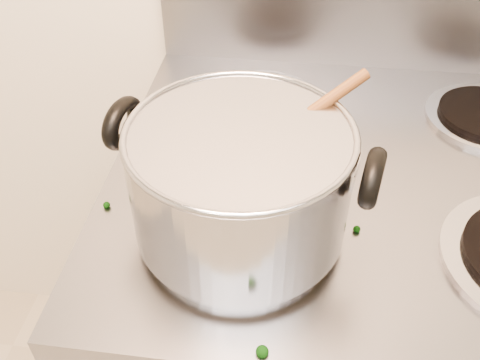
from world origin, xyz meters
name	(u,v)px	position (x,y,z in m)	size (l,w,h in m)	color
electric_range	(339,338)	(-0.03, 1.16, 0.47)	(0.78, 0.71, 1.08)	gray
stockpot	(240,184)	(-0.21, 1.01, 1.00)	(0.33, 0.26, 0.16)	#9E9EA6
wooden_spoon	(249,156)	(-0.20, 1.02, 1.04)	(0.22, 0.18, 0.11)	brown
cooktop_crumbs	(218,198)	(-0.25, 1.07, 0.92)	(0.28, 0.33, 0.01)	black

